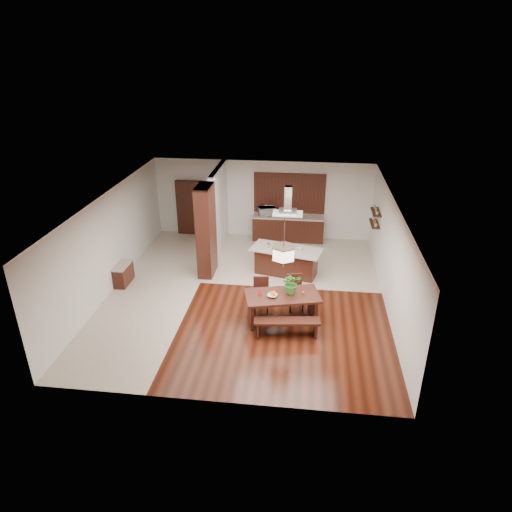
# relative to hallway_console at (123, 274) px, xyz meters

# --- Properties ---
(room_shell) EXTENTS (9.00, 9.04, 2.92)m
(room_shell) POSITION_rel_hallway_console_xyz_m (3.81, -0.20, 1.75)
(room_shell) COLOR black
(room_shell) RESTS_ON ground
(tile_hallway) EXTENTS (2.50, 9.00, 0.01)m
(tile_hallway) POSITION_rel_hallway_console_xyz_m (1.06, -0.20, -0.31)
(tile_hallway) COLOR beige
(tile_hallway) RESTS_ON ground
(tile_kitchen) EXTENTS (5.50, 4.00, 0.01)m
(tile_kitchen) POSITION_rel_hallway_console_xyz_m (5.06, 2.30, -0.31)
(tile_kitchen) COLOR beige
(tile_kitchen) RESTS_ON ground
(soffit_band) EXTENTS (8.00, 9.00, 0.02)m
(soffit_band) POSITION_rel_hallway_console_xyz_m (3.81, -0.20, 2.57)
(soffit_band) COLOR #3B1F0E
(soffit_band) RESTS_ON room_shell
(partition_pier) EXTENTS (0.45, 1.00, 2.90)m
(partition_pier) POSITION_rel_hallway_console_xyz_m (2.41, 1.00, 1.14)
(partition_pier) COLOR black
(partition_pier) RESTS_ON ground
(partition_stub) EXTENTS (0.18, 2.40, 2.90)m
(partition_stub) POSITION_rel_hallway_console_xyz_m (2.41, 3.10, 1.14)
(partition_stub) COLOR silver
(partition_stub) RESTS_ON ground
(hallway_console) EXTENTS (0.37, 0.88, 0.63)m
(hallway_console) POSITION_rel_hallway_console_xyz_m (0.00, 0.00, 0.00)
(hallway_console) COLOR black
(hallway_console) RESTS_ON ground
(hallway_doorway) EXTENTS (1.10, 0.20, 2.10)m
(hallway_doorway) POSITION_rel_hallway_console_xyz_m (1.11, 4.20, 0.74)
(hallway_doorway) COLOR black
(hallway_doorway) RESTS_ON ground
(rear_counter) EXTENTS (2.60, 0.62, 0.95)m
(rear_counter) POSITION_rel_hallway_console_xyz_m (4.81, 4.00, 0.16)
(rear_counter) COLOR black
(rear_counter) RESTS_ON ground
(kitchen_window) EXTENTS (2.60, 0.08, 1.50)m
(kitchen_window) POSITION_rel_hallway_console_xyz_m (4.81, 4.26, 1.44)
(kitchen_window) COLOR #9E602F
(kitchen_window) RESTS_ON room_shell
(shelf_lower) EXTENTS (0.26, 0.90, 0.04)m
(shelf_lower) POSITION_rel_hallway_console_xyz_m (7.68, 2.40, 1.08)
(shelf_lower) COLOR black
(shelf_lower) RESTS_ON room_shell
(shelf_upper) EXTENTS (0.26, 0.90, 0.04)m
(shelf_upper) POSITION_rel_hallway_console_xyz_m (7.68, 2.40, 1.49)
(shelf_upper) COLOR black
(shelf_upper) RESTS_ON room_shell
(dining_table) EXTENTS (2.09, 1.39, 0.80)m
(dining_table) POSITION_rel_hallway_console_xyz_m (4.96, -1.52, 0.27)
(dining_table) COLOR black
(dining_table) RESTS_ON ground
(dining_bench) EXTENTS (1.69, 0.55, 0.47)m
(dining_bench) POSITION_rel_hallway_console_xyz_m (5.13, -2.19, -0.08)
(dining_bench) COLOR black
(dining_bench) RESTS_ON ground
(dining_chair_left) EXTENTS (0.47, 0.47, 0.96)m
(dining_chair_left) POSITION_rel_hallway_console_xyz_m (4.35, -1.07, 0.17)
(dining_chair_left) COLOR black
(dining_chair_left) RESTS_ON ground
(dining_chair_right) EXTENTS (0.53, 0.53, 0.98)m
(dining_chair_right) POSITION_rel_hallway_console_xyz_m (5.28, -0.83, 0.18)
(dining_chair_right) COLOR black
(dining_chair_right) RESTS_ON ground
(pendant_lantern) EXTENTS (0.64, 0.64, 1.31)m
(pendant_lantern) POSITION_rel_hallway_console_xyz_m (4.96, -1.52, 1.93)
(pendant_lantern) COLOR #F2E6B9
(pendant_lantern) RESTS_ON room_shell
(foliage_plant) EXTENTS (0.60, 0.55, 0.56)m
(foliage_plant) POSITION_rel_hallway_console_xyz_m (5.18, -1.38, 0.77)
(foliage_plant) COLOR #367B29
(foliage_plant) RESTS_ON dining_table
(fruit_bowl) EXTENTS (0.29, 0.29, 0.06)m
(fruit_bowl) POSITION_rel_hallway_console_xyz_m (4.70, -1.64, 0.51)
(fruit_bowl) COLOR beige
(fruit_bowl) RESTS_ON dining_table
(napkin_cone) EXTENTS (0.15, 0.15, 0.19)m
(napkin_cone) POSITION_rel_hallway_console_xyz_m (4.38, -1.59, 0.58)
(napkin_cone) COLOR #B80D1A
(napkin_cone) RESTS_ON dining_table
(gold_ornament) EXTENTS (0.07, 0.07, 0.09)m
(gold_ornament) POSITION_rel_hallway_console_xyz_m (5.50, -1.47, 0.53)
(gold_ornament) COLOR gold
(gold_ornament) RESTS_ON dining_table
(kitchen_island) EXTENTS (2.34, 1.43, 0.90)m
(kitchen_island) POSITION_rel_hallway_console_xyz_m (4.91, 1.22, 0.15)
(kitchen_island) COLOR black
(kitchen_island) RESTS_ON ground
(range_hood) EXTENTS (0.90, 0.55, 0.87)m
(range_hood) POSITION_rel_hallway_console_xyz_m (4.91, 1.22, 2.15)
(range_hood) COLOR silver
(range_hood) RESTS_ON room_shell
(island_cup) EXTENTS (0.16, 0.16, 0.10)m
(island_cup) POSITION_rel_hallway_console_xyz_m (5.33, 1.15, 0.64)
(island_cup) COLOR silver
(island_cup) RESTS_ON kitchen_island
(microwave) EXTENTS (0.70, 0.59, 0.33)m
(microwave) POSITION_rel_hallway_console_xyz_m (4.02, 3.96, 0.80)
(microwave) COLOR silver
(microwave) RESTS_ON rear_counter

